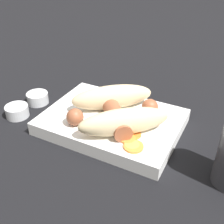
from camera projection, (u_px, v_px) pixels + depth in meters
ground_plane at (112, 127)px, 0.56m from camera, size 3.00×3.00×0.00m
food_tray at (112, 122)px, 0.56m from camera, size 0.26×0.19×0.03m
bread_roll at (118, 108)px, 0.53m from camera, size 0.21×0.21×0.05m
sausage at (113, 112)px, 0.53m from camera, size 0.14×0.13×0.03m
pickled_veggies at (132, 142)px, 0.48m from camera, size 0.06×0.07×0.00m
condiment_cup_near at (38, 99)px, 0.64m from camera, size 0.05×0.05×0.02m
condiment_cup_far at (17, 112)px, 0.59m from camera, size 0.05×0.05×0.02m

